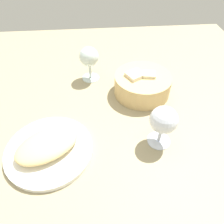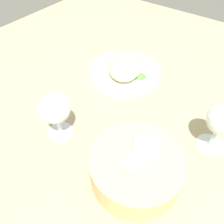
{
  "view_description": "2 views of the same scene",
  "coord_description": "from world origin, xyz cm",
  "px_view_note": "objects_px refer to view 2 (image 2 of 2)",
  "views": [
    {
      "loc": [
        1.52,
        -43.22,
        48.64
      ],
      "look_at": [
        5.45,
        1.55,
        3.91
      ],
      "focal_mm": 34.02,
      "sensor_mm": 36.0,
      "label": 1
    },
    {
      "loc": [
        39.59,
        24.83,
        45.8
      ],
      "look_at": [
        6.88,
        0.75,
        3.23
      ],
      "focal_mm": 36.43,
      "sensor_mm": 36.0,
      "label": 2
    }
  ],
  "objects_px": {
    "plate": "(125,71)",
    "wine_glass_near": "(55,110)",
    "bread_basket": "(136,167)",
    "wine_glass_far": "(222,122)"
  },
  "relations": [
    {
      "from": "bread_basket",
      "to": "wine_glass_far",
      "type": "bearing_deg",
      "value": 150.03
    },
    {
      "from": "bread_basket",
      "to": "wine_glass_near",
      "type": "bearing_deg",
      "value": -87.42
    },
    {
      "from": "plate",
      "to": "wine_glass_near",
      "type": "xyz_separation_m",
      "value": [
        0.31,
        0.01,
        0.08
      ]
    },
    {
      "from": "plate",
      "to": "wine_glass_near",
      "type": "bearing_deg",
      "value": 1.79
    },
    {
      "from": "wine_glass_far",
      "to": "bread_basket",
      "type": "bearing_deg",
      "value": -29.97
    },
    {
      "from": "bread_basket",
      "to": "wine_glass_far",
      "type": "height_order",
      "value": "wine_glass_far"
    },
    {
      "from": "wine_glass_near",
      "to": "wine_glass_far",
      "type": "height_order",
      "value": "wine_glass_far"
    },
    {
      "from": "wine_glass_near",
      "to": "plate",
      "type": "bearing_deg",
      "value": -178.21
    },
    {
      "from": "bread_basket",
      "to": "wine_glass_far",
      "type": "xyz_separation_m",
      "value": [
        -0.18,
        0.1,
        0.05
      ]
    },
    {
      "from": "plate",
      "to": "wine_glass_near",
      "type": "relative_size",
      "value": 1.87
    }
  ]
}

